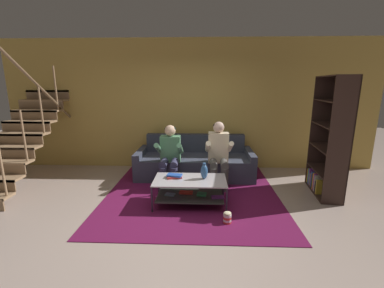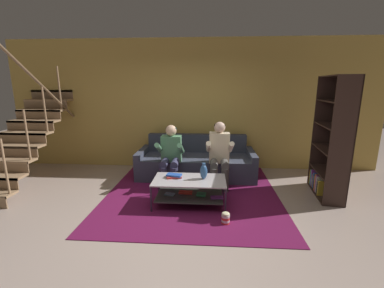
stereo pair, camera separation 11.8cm
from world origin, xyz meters
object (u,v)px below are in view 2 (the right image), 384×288
(couch, at_px, (196,163))
(person_seated_right, at_px, (219,152))
(vase, at_px, (204,171))
(popcorn_tub, at_px, (226,218))
(bookshelf, at_px, (331,150))
(coffee_table, at_px, (190,188))
(book_stack, at_px, (174,176))
(person_seated_left, at_px, (171,153))

(couch, bearing_deg, person_seated_right, -50.89)
(vase, xyz_separation_m, popcorn_tub, (0.32, -0.62, -0.47))
(person_seated_right, xyz_separation_m, bookshelf, (1.92, -0.23, 0.13))
(coffee_table, height_order, book_stack, book_stack)
(vase, bearing_deg, person_seated_right, 70.65)
(person_seated_left, height_order, vase, person_seated_left)
(person_seated_right, relative_size, vase, 4.65)
(person_seated_right, height_order, vase, person_seated_right)
(couch, xyz_separation_m, person_seated_left, (-0.46, -0.57, 0.36))
(vase, bearing_deg, book_stack, 176.58)
(person_seated_right, bearing_deg, coffee_table, -121.03)
(couch, distance_m, person_seated_right, 0.83)
(vase, height_order, book_stack, vase)
(coffee_table, bearing_deg, book_stack, 164.83)
(couch, height_order, vase, couch)
(book_stack, bearing_deg, person_seated_left, 102.39)
(couch, bearing_deg, popcorn_tub, -75.37)
(person_seated_left, relative_size, person_seated_right, 0.94)
(vase, bearing_deg, bookshelf, 14.14)
(bookshelf, bearing_deg, vase, -165.86)
(couch, relative_size, coffee_table, 2.10)
(couch, height_order, person_seated_right, person_seated_right)
(couch, relative_size, person_seated_left, 2.09)
(person_seated_left, relative_size, coffee_table, 1.00)
(book_stack, bearing_deg, bookshelf, 11.06)
(person_seated_right, xyz_separation_m, book_stack, (-0.76, -0.75, -0.21))
(vase, xyz_separation_m, bookshelf, (2.19, 0.55, 0.24))
(couch, bearing_deg, book_stack, -102.73)
(couch, height_order, coffee_table, couch)
(person_seated_left, height_order, book_stack, person_seated_left)
(coffee_table, bearing_deg, bookshelf, 13.85)
(couch, distance_m, person_seated_left, 0.82)
(person_seated_right, distance_m, popcorn_tub, 1.51)
(coffee_table, xyz_separation_m, vase, (0.22, 0.04, 0.27))
(bookshelf, bearing_deg, coffee_table, -166.15)
(coffee_table, height_order, vase, vase)
(coffee_table, bearing_deg, person_seated_left, 117.67)
(couch, height_order, popcorn_tub, couch)
(book_stack, bearing_deg, vase, -3.42)
(couch, distance_m, coffee_table, 1.39)
(couch, relative_size, book_stack, 9.17)
(vase, height_order, bookshelf, bookshelf)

